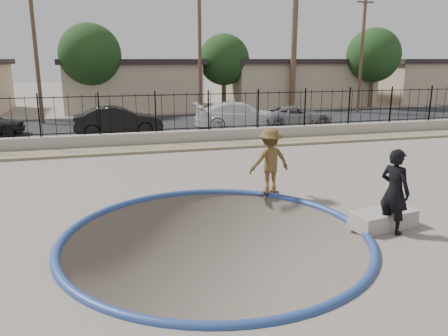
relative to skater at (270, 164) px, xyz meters
name	(u,v)px	position (x,y,z in m)	size (l,w,h in m)	color
ground	(154,160)	(-2.27, 10.40, -2.05)	(120.00, 120.00, 2.20)	slate
bowl_pit	(216,237)	(-2.27, -2.60, -0.95)	(6.84, 6.84, 1.80)	#51443E
coping_ring	(216,237)	(-2.27, -2.60, -0.95)	(7.04, 7.04, 0.20)	navy
rock_strip	(160,148)	(-2.27, 7.60, -0.90)	(42.00, 1.60, 0.11)	#988863
retaining_wall	(157,138)	(-2.27, 8.70, -0.65)	(42.00, 0.45, 0.60)	gray
fence	(156,113)	(-2.27, 8.70, 0.55)	(40.00, 0.04, 1.80)	black
street	(144,124)	(-2.27, 15.40, -0.93)	(90.00, 8.00, 0.04)	black
house_center	(132,84)	(-2.27, 24.90, 1.02)	(10.60, 8.60, 3.90)	tan
house_east	(293,81)	(11.73, 24.90, 1.02)	(12.60, 8.60, 3.90)	tan
house_east_far	(426,79)	(25.73, 24.90, 1.02)	(11.60, 8.60, 3.90)	tan
palm_right	(295,12)	(9.73, 20.40, 6.38)	(2.30, 2.30, 10.30)	brown
utility_pole_left	(35,45)	(-8.27, 17.40, 3.75)	(1.70, 0.24, 9.00)	#473323
utility_pole_mid	(200,42)	(1.73, 17.40, 4.00)	(1.70, 0.24, 9.50)	#473323
utility_pole_right	(362,48)	(13.73, 17.40, 3.75)	(1.70, 0.24, 9.00)	#473323
street_tree_left	(90,55)	(-5.27, 21.40, 3.24)	(4.32, 4.32, 6.36)	#473323
street_tree_mid	(224,60)	(4.73, 22.40, 2.89)	(3.96, 3.96, 5.83)	#473323
street_tree_right	(374,55)	(16.73, 20.40, 3.24)	(4.32, 4.32, 6.36)	#473323
skater	(270,164)	(0.00, 0.00, 0.00)	(1.23, 0.71, 1.90)	olive
skateboard	(269,194)	(0.00, 0.00, -0.90)	(0.75, 0.45, 0.06)	black
videographer	(395,191)	(1.73, -3.37, 0.04)	(0.72, 0.47, 1.97)	black
concrete_ledge	(383,219)	(1.73, -3.05, -0.75)	(1.60, 0.70, 0.40)	#A1968E
car_b	(118,121)	(-3.87, 11.80, -0.18)	(1.56, 4.47, 1.47)	black
car_c	(240,115)	(2.90, 12.23, -0.16)	(2.10, 5.18, 1.50)	white
car_d	(295,116)	(6.24, 12.02, -0.29)	(2.06, 4.47, 1.24)	gray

